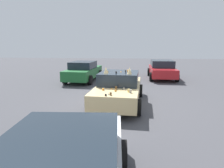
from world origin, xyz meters
The scene contains 4 objects.
ground_plane centered at (0.00, 0.00, 0.00)m, with size 60.00×60.00×0.00m, color #47474C.
art_car_decorated centered at (0.02, 0.00, 0.70)m, with size 4.52×2.31×1.70m.
parked_sedan_near_left centered at (5.43, 2.89, 0.72)m, with size 4.42×2.26×1.43m.
parked_sedan_far_right centered at (7.09, -2.98, 0.72)m, with size 4.25×2.16×1.43m.
Camera 1 is at (-8.51, -0.49, 2.61)m, focal length 31.47 mm.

